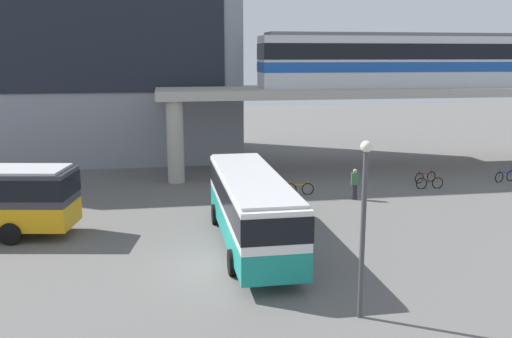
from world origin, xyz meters
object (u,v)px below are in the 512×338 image
station_building (55,28)px  bicycle_red (425,177)px  bicycle_orange (299,189)px  bicycle_brown (430,183)px  pedestrian_at_kerb (355,185)px  bus_main (251,202)px  bicycle_blue (505,176)px  train (410,59)px  bicycle_silver (257,179)px

station_building → bicycle_red: station_building is taller
bicycle_red → bicycle_orange: same height
station_building → bicycle_brown: size_ratio=15.89×
bicycle_brown → bicycle_orange: same height
bicycle_orange → bicycle_brown: bearing=1.1°
bicycle_brown → pedestrian_at_kerb: (-5.58, -1.75, 0.50)m
bus_main → bicycle_blue: bus_main is taller
bicycle_blue → train: bearing=125.4°
bicycle_red → bicycle_blue: same height
bicycle_blue → pedestrian_at_kerb: 11.79m
bicycle_brown → pedestrian_at_kerb: bearing=-162.6°
bicycle_brown → station_building: bearing=148.0°
bicycle_red → bicycle_orange: size_ratio=0.96×
bicycle_orange → bicycle_silver: 3.74m
station_building → pedestrian_at_kerb: 27.36m
bicycle_red → pedestrian_at_kerb: bearing=-150.9°
bicycle_red → pedestrian_at_kerb: pedestrian_at_kerb is taller
station_building → pedestrian_at_kerb: station_building is taller
bicycle_silver → pedestrian_at_kerb: bearing=-43.6°
bicycle_red → pedestrian_at_kerb: size_ratio=0.95×
bicycle_brown → train: bearing=77.9°
bicycle_blue → station_building: bearing=154.8°
bicycle_orange → pedestrian_at_kerb: pedestrian_at_kerb is taller
bus_main → bicycle_silver: 11.97m
bus_main → bicycle_red: bus_main is taller
bicycle_red → bicycle_silver: size_ratio=0.96×
bicycle_blue → bicycle_silver: bearing=173.2°
bicycle_red → bicycle_brown: bearing=-107.8°
bicycle_orange → bicycle_blue: (14.36, 1.18, 0.00)m
bicycle_brown → bicycle_silver: size_ratio=1.00×
bus_main → bicycle_blue: size_ratio=6.35×
bus_main → bicycle_blue: bearing=27.5°
bicycle_brown → bicycle_blue: 5.96m
station_building → bicycle_blue: (30.54, -14.38, -10.00)m
bicycle_blue → bicycle_silver: same height
bicycle_orange → bicycle_silver: size_ratio=1.00×
bicycle_silver → bicycle_orange: bearing=-56.9°
bicycle_brown → bicycle_orange: (-8.48, -0.16, 0.00)m
bicycle_brown → bus_main: bearing=-145.8°
station_building → bicycle_silver: bearing=-41.3°
bicycle_red → bicycle_silver: (-11.06, 1.32, 0.00)m
bicycle_brown → bicycle_blue: size_ratio=1.03×
bicycle_orange → bus_main: bearing=-116.6°
station_building → bicycle_blue: 35.20m
train → pedestrian_at_kerb: (-7.11, -8.88, -7.09)m
train → bicycle_orange: 14.53m
station_building → bicycle_red: (25.20, -13.74, -10.00)m
station_building → bus_main: station_building is taller
bicycle_red → bicycle_blue: (5.35, -0.63, 0.00)m
train → bicycle_orange: (-10.02, -7.30, -7.59)m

